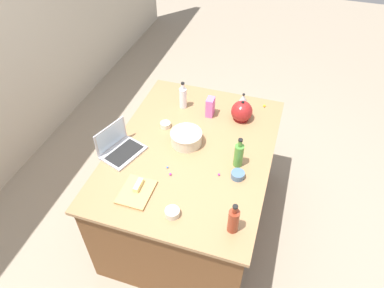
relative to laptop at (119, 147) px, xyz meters
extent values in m
plane|color=gray|center=(0.20, -0.52, -0.95)|extent=(12.00, 12.00, 0.00)
cube|color=brown|center=(0.20, -0.52, -0.51)|extent=(1.58, 1.16, 0.87)
cube|color=#9E754C|center=(0.20, -0.52, -0.06)|extent=(1.64, 1.22, 0.03)
cube|color=#B7B7BC|center=(-0.01, -0.04, -0.04)|extent=(0.36, 0.31, 0.02)
cube|color=black|center=(-0.02, -0.05, -0.03)|extent=(0.31, 0.23, 0.00)
cube|color=#B7B7BC|center=(0.02, 0.07, 0.07)|extent=(0.29, 0.11, 0.20)
cube|color=silver|center=(0.02, 0.07, 0.07)|extent=(0.26, 0.09, 0.18)
cylinder|color=beige|center=(0.25, -0.45, 0.00)|extent=(0.24, 0.24, 0.10)
cylinder|color=black|center=(0.25, -0.45, 0.01)|extent=(0.20, 0.20, 0.09)
torus|color=beige|center=(0.25, -0.45, 0.06)|extent=(0.25, 0.25, 0.01)
cylinder|color=maroon|center=(-0.41, -0.98, 0.04)|extent=(0.07, 0.07, 0.18)
cylinder|color=maroon|center=(-0.41, -0.98, 0.16)|extent=(0.03, 0.03, 0.05)
cylinder|color=black|center=(-0.41, -0.98, 0.19)|extent=(0.03, 0.03, 0.01)
cylinder|color=white|center=(0.69, -0.28, 0.05)|extent=(0.06, 0.06, 0.19)
cylinder|color=white|center=(0.69, -0.28, 0.17)|extent=(0.03, 0.03, 0.05)
cylinder|color=black|center=(0.69, -0.28, 0.20)|extent=(0.03, 0.03, 0.01)
cylinder|color=#4C8C38|center=(0.14, -0.89, 0.05)|extent=(0.07, 0.07, 0.19)
cylinder|color=#4C8C38|center=(0.14, -0.89, 0.17)|extent=(0.03, 0.03, 0.05)
cylinder|color=black|center=(0.14, -0.89, 0.20)|extent=(0.03, 0.03, 0.01)
cylinder|color=maroon|center=(0.67, -0.80, -0.04)|extent=(0.13, 0.13, 0.01)
sphere|color=maroon|center=(0.67, -0.80, 0.03)|extent=(0.18, 0.18, 0.18)
cone|color=maroon|center=(0.76, -0.80, 0.05)|extent=(0.08, 0.03, 0.07)
sphere|color=black|center=(0.67, -0.80, 0.13)|extent=(0.02, 0.02, 0.02)
cube|color=tan|center=(-0.33, -0.29, -0.04)|extent=(0.26, 0.21, 0.02)
cube|color=#F4E58C|center=(-0.29, -0.29, -0.01)|extent=(0.11, 0.04, 0.04)
cylinder|color=beige|center=(0.38, -0.23, -0.03)|extent=(0.08, 0.08, 0.04)
cylinder|color=slate|center=(0.02, -0.92, -0.02)|extent=(0.10, 0.10, 0.05)
cylinder|color=beige|center=(-0.43, -0.58, -0.02)|extent=(0.10, 0.10, 0.05)
cone|color=#B2B2B7|center=(0.93, -0.77, -0.01)|extent=(0.07, 0.07, 0.07)
cylinder|color=black|center=(0.93, -0.77, 0.03)|extent=(0.02, 0.02, 0.01)
cube|color=pink|center=(0.65, -0.54, 0.04)|extent=(0.09, 0.06, 0.17)
sphere|color=#CC3399|center=(0.00, -0.79, -0.04)|extent=(0.02, 0.02, 0.02)
sphere|color=yellow|center=(0.90, -0.97, -0.04)|extent=(0.02, 0.02, 0.02)
sphere|color=blue|center=(-0.05, -0.41, -0.04)|extent=(0.01, 0.01, 0.01)
sphere|color=#CC3399|center=(-0.11, -0.45, -0.04)|extent=(0.02, 0.02, 0.02)
camera|label=1|loc=(-1.66, -1.11, 1.85)|focal=32.76mm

